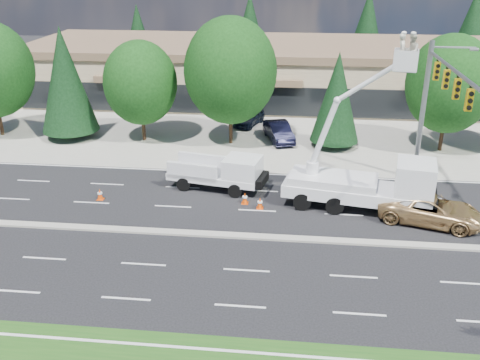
# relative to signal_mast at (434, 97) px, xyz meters

# --- Properties ---
(ground) EXTENTS (140.00, 140.00, 0.00)m
(ground) POSITION_rel_signal_mast_xyz_m (-10.03, -7.04, -6.06)
(ground) COLOR black
(ground) RESTS_ON ground
(concrete_apron) EXTENTS (140.00, 22.00, 0.01)m
(concrete_apron) POSITION_rel_signal_mast_xyz_m (-10.03, 12.96, -6.05)
(concrete_apron) COLOR gray
(concrete_apron) RESTS_ON ground
(road_median) EXTENTS (120.00, 0.55, 0.12)m
(road_median) POSITION_rel_signal_mast_xyz_m (-10.03, -7.04, -6.00)
(road_median) COLOR gray
(road_median) RESTS_ON ground
(strip_mall) EXTENTS (50.40, 15.40, 5.50)m
(strip_mall) POSITION_rel_signal_mast_xyz_m (-10.03, 22.93, -3.23)
(strip_mall) COLOR #9E876C
(strip_mall) RESTS_ON ground
(tree_front_b) EXTENTS (4.47, 4.47, 8.81)m
(tree_front_b) POSITION_rel_signal_mast_xyz_m (-26.03, 7.96, -1.33)
(tree_front_b) COLOR #332114
(tree_front_b) RESTS_ON ground
(tree_front_c) EXTENTS (5.68, 5.68, 7.88)m
(tree_front_c) POSITION_rel_signal_mast_xyz_m (-20.03, 7.96, -1.44)
(tree_front_c) COLOR #332114
(tree_front_c) RESTS_ON ground
(tree_front_d) EXTENTS (7.00, 7.00, 9.72)m
(tree_front_d) POSITION_rel_signal_mast_xyz_m (-13.03, 7.96, -0.37)
(tree_front_d) COLOR #332114
(tree_front_d) RESTS_ON ground
(tree_front_e) EXTENTS (3.69, 3.69, 7.28)m
(tree_front_e) POSITION_rel_signal_mast_xyz_m (-5.03, 7.96, -2.15)
(tree_front_e) COLOR #332114
(tree_front_e) RESTS_ON ground
(tree_front_f) EXTENTS (6.27, 6.27, 8.69)m
(tree_front_f) POSITION_rel_signal_mast_xyz_m (2.97, 7.96, -0.97)
(tree_front_f) COLOR #332114
(tree_front_f) RESTS_ON ground
(tree_back_a) EXTENTS (4.10, 4.10, 8.09)m
(tree_back_a) POSITION_rel_signal_mast_xyz_m (-28.03, 34.96, -1.72)
(tree_back_a) COLOR #332114
(tree_back_a) RESTS_ON ground
(tree_back_b) EXTENTS (4.82, 4.82, 9.50)m
(tree_back_b) POSITION_rel_signal_mast_xyz_m (-14.03, 34.96, -0.96)
(tree_back_b) COLOR #332114
(tree_back_b) RESTS_ON ground
(tree_back_c) EXTENTS (5.10, 5.10, 10.05)m
(tree_back_c) POSITION_rel_signal_mast_xyz_m (-0.03, 34.96, -0.67)
(tree_back_c) COLOR #332114
(tree_back_c) RESTS_ON ground
(tree_back_d) EXTENTS (5.20, 5.20, 10.24)m
(tree_back_d) POSITION_rel_signal_mast_xyz_m (11.97, 34.96, -0.56)
(tree_back_d) COLOR #332114
(tree_back_d) RESTS_ON ground
(signal_mast) EXTENTS (2.76, 10.16, 9.00)m
(signal_mast) POSITION_rel_signal_mast_xyz_m (0.00, 0.00, 0.00)
(signal_mast) COLOR gray
(signal_mast) RESTS_ON ground
(utility_pickup) EXTENTS (6.12, 3.20, 2.23)m
(utility_pickup) POSITION_rel_signal_mast_xyz_m (-12.53, -0.93, -5.14)
(utility_pickup) COLOR white
(utility_pickup) RESTS_ON ground
(bucket_truck) EXTENTS (8.71, 3.99, 10.20)m
(bucket_truck) POSITION_rel_signal_mast_xyz_m (-3.65, -2.97, -3.91)
(bucket_truck) COLOR white
(bucket_truck) RESTS_ON ground
(traffic_cone_a) EXTENTS (0.40, 0.40, 0.70)m
(traffic_cone_a) POSITION_rel_signal_mast_xyz_m (-19.65, -3.34, -5.72)
(traffic_cone_a) COLOR #DA4206
(traffic_cone_a) RESTS_ON ground
(traffic_cone_b) EXTENTS (0.40, 0.40, 0.70)m
(traffic_cone_b) POSITION_rel_signal_mast_xyz_m (-10.84, -2.95, -5.72)
(traffic_cone_b) COLOR #DA4206
(traffic_cone_b) RESTS_ON ground
(traffic_cone_c) EXTENTS (0.40, 0.40, 0.70)m
(traffic_cone_c) POSITION_rel_signal_mast_xyz_m (-9.89, -3.54, -5.72)
(traffic_cone_c) COLOR #DA4206
(traffic_cone_c) RESTS_ON ground
(minivan) EXTENTS (6.09, 4.02, 1.56)m
(minivan) POSITION_rel_signal_mast_xyz_m (-0.39, -4.24, -5.28)
(minivan) COLOR tan
(minivan) RESTS_ON ground
(parked_car_west) EXTENTS (2.78, 4.27, 1.35)m
(parked_car_west) POSITION_rel_signal_mast_xyz_m (-12.03, 12.78, -5.38)
(parked_car_west) COLOR black
(parked_car_west) RESTS_ON ground
(parked_car_east) EXTENTS (2.88, 4.80, 1.49)m
(parked_car_east) POSITION_rel_signal_mast_xyz_m (-9.31, 8.96, -5.31)
(parked_car_east) COLOR black
(parked_car_east) RESTS_ON ground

